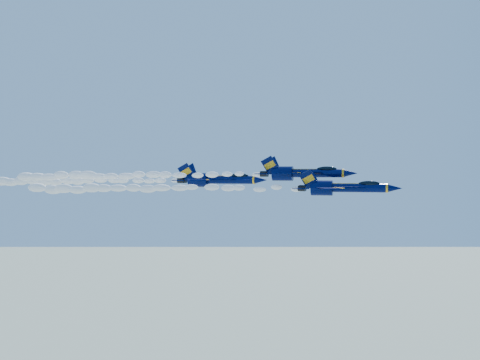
# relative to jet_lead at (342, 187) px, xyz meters

# --- Properties ---
(jet_lead) EXTENTS (15.90, 13.04, 5.91)m
(jet_lead) POSITION_rel_jet_lead_xyz_m (0.00, 0.00, 0.00)
(jet_lead) COLOR #000735
(smoke_trail_jet_lead) EXTENTS (52.86, 1.90, 1.71)m
(smoke_trail_jet_lead) POSITION_rel_jet_lead_xyz_m (-33.22, -0.00, -0.42)
(smoke_trail_jet_lead) COLOR white
(jet_second) EXTENTS (16.63, 13.64, 6.18)m
(jet_second) POSITION_rel_jet_lead_xyz_m (-7.29, 5.20, 2.33)
(jet_second) COLOR #000735
(smoke_trail_jet_second) EXTENTS (52.86, 1.99, 1.79)m
(smoke_trail_jet_second) POSITION_rel_jet_lead_xyz_m (-40.83, 5.20, 1.90)
(smoke_trail_jet_second) COLOR white
(jet_third) EXTENTS (18.40, 15.09, 6.84)m
(jet_third) POSITION_rel_jet_lead_xyz_m (-25.47, 12.16, 1.09)
(jet_third) COLOR #000735
(smoke_trail_jet_third) EXTENTS (52.86, 2.20, 1.98)m
(smoke_trail_jet_third) POSITION_rel_jet_lead_xyz_m (-59.76, 12.16, 0.64)
(smoke_trail_jet_third) COLOR white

